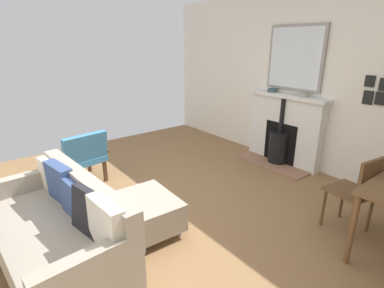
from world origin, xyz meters
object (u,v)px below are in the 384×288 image
(mantel_bowl_near, at_px, (272,90))
(armchair_accent, at_px, (81,155))
(mantel_bowl_far, at_px, (303,95))
(ottoman, at_px, (146,212))
(dining_chair_near_fireplace, at_px, (359,189))
(fireplace, at_px, (283,133))
(sofa, at_px, (60,229))

(mantel_bowl_near, relative_size, armchair_accent, 0.19)
(mantel_bowl_far, bearing_deg, mantel_bowl_near, -90.00)
(ottoman, distance_m, dining_chair_near_fireplace, 2.18)
(mantel_bowl_far, relative_size, armchair_accent, 0.17)
(fireplace, bearing_deg, armchair_accent, -23.22)
(mantel_bowl_far, bearing_deg, armchair_accent, -27.52)
(mantel_bowl_near, bearing_deg, fireplace, 88.05)
(mantel_bowl_far, xyz_separation_m, sofa, (3.58, -0.01, -0.79))
(sofa, distance_m, armchair_accent, 1.65)
(mantel_bowl_near, distance_m, ottoman, 2.97)
(dining_chair_near_fireplace, bearing_deg, ottoman, -38.78)
(dining_chair_near_fireplace, bearing_deg, fireplace, -122.60)
(ottoman, height_order, dining_chair_near_fireplace, dining_chair_near_fireplace)
(ottoman, bearing_deg, mantel_bowl_far, -179.52)
(mantel_bowl_near, height_order, sofa, mantel_bowl_near)
(armchair_accent, bearing_deg, mantel_bowl_near, 162.14)
(ottoman, xyz_separation_m, dining_chair_near_fireplace, (-1.69, 1.36, 0.28))
(fireplace, distance_m, sofa, 3.58)
(fireplace, xyz_separation_m, mantel_bowl_near, (-0.01, -0.30, 0.66))
(fireplace, height_order, mantel_bowl_far, mantel_bowl_far)
(mantel_bowl_near, relative_size, dining_chair_near_fireplace, 0.17)
(mantel_bowl_near, bearing_deg, mantel_bowl_far, 90.00)
(sofa, height_order, armchair_accent, sofa)
(mantel_bowl_far, relative_size, dining_chair_near_fireplace, 0.15)
(mantel_bowl_near, relative_size, sofa, 0.08)
(fireplace, xyz_separation_m, ottoman, (2.74, 0.29, -0.27))
(sofa, relative_size, ottoman, 2.40)
(fireplace, distance_m, armchair_accent, 3.13)
(sofa, bearing_deg, ottoman, 177.68)
(sofa, height_order, dining_chair_near_fireplace, dining_chair_near_fireplace)
(ottoman, relative_size, armchair_accent, 0.95)
(fireplace, relative_size, mantel_bowl_near, 9.23)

